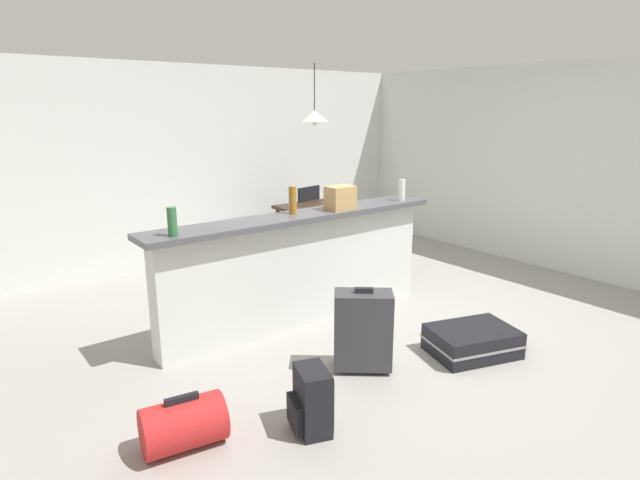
{
  "coord_description": "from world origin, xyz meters",
  "views": [
    {
      "loc": [
        -3.11,
        -3.24,
        1.98
      ],
      "look_at": [
        -0.06,
        0.68,
        0.7
      ],
      "focal_mm": 29.04,
      "sensor_mm": 36.0,
      "label": 1
    }
  ],
  "objects_px": {
    "bottle_white": "(402,190)",
    "suitcase_flat_black": "(473,341)",
    "bottle_amber": "(293,200)",
    "dining_chair_near_partition": "(343,230)",
    "duffel_bag_red": "(183,424)",
    "backpack_black": "(311,401)",
    "dining_chair_far_side": "(304,216)",
    "grocery_bag": "(340,198)",
    "bottle_green": "(172,222)",
    "dining_table": "(324,212)",
    "pendant_lamp": "(315,116)",
    "suitcase_upright_charcoal": "(363,330)"
  },
  "relations": [
    {
      "from": "bottle_amber",
      "to": "bottle_white",
      "type": "xyz_separation_m",
      "value": [
        1.27,
        -0.13,
        -0.02
      ]
    },
    {
      "from": "suitcase_upright_charcoal",
      "to": "bottle_amber",
      "type": "bearing_deg",
      "value": 83.61
    },
    {
      "from": "dining_chair_near_partition",
      "to": "suitcase_flat_black",
      "type": "relative_size",
      "value": 1.05
    },
    {
      "from": "bottle_amber",
      "to": "backpack_black",
      "type": "height_order",
      "value": "bottle_amber"
    },
    {
      "from": "dining_table",
      "to": "suitcase_upright_charcoal",
      "type": "relative_size",
      "value": 1.64
    },
    {
      "from": "bottle_white",
      "to": "dining_chair_near_partition",
      "type": "height_order",
      "value": "bottle_white"
    },
    {
      "from": "grocery_bag",
      "to": "backpack_black",
      "type": "height_order",
      "value": "grocery_bag"
    },
    {
      "from": "bottle_green",
      "to": "pendant_lamp",
      "type": "xyz_separation_m",
      "value": [
        2.59,
        1.65,
        0.72
      ]
    },
    {
      "from": "duffel_bag_red",
      "to": "suitcase_upright_charcoal",
      "type": "bearing_deg",
      "value": 1.9
    },
    {
      "from": "bottle_amber",
      "to": "pendant_lamp",
      "type": "xyz_separation_m",
      "value": [
        1.4,
        1.51,
        0.7
      ]
    },
    {
      "from": "pendant_lamp",
      "to": "bottle_green",
      "type": "bearing_deg",
      "value": -147.47
    },
    {
      "from": "suitcase_flat_black",
      "to": "backpack_black",
      "type": "xyz_separation_m",
      "value": [
        -1.68,
        -0.02,
        0.09
      ]
    },
    {
      "from": "duffel_bag_red",
      "to": "backpack_black",
      "type": "bearing_deg",
      "value": -25.63
    },
    {
      "from": "bottle_amber",
      "to": "dining_chair_near_partition",
      "type": "xyz_separation_m",
      "value": [
        1.4,
        0.95,
        -0.65
      ]
    },
    {
      "from": "bottle_white",
      "to": "suitcase_flat_black",
      "type": "height_order",
      "value": "bottle_white"
    },
    {
      "from": "dining_chair_far_side",
      "to": "pendant_lamp",
      "type": "relative_size",
      "value": 1.25
    },
    {
      "from": "bottle_white",
      "to": "duffel_bag_red",
      "type": "xyz_separation_m",
      "value": [
        -2.88,
        -1.01,
        -1.0
      ]
    },
    {
      "from": "dining_table",
      "to": "grocery_bag",
      "type": "bearing_deg",
      "value": -123.4
    },
    {
      "from": "bottle_amber",
      "to": "grocery_bag",
      "type": "relative_size",
      "value": 0.96
    },
    {
      "from": "grocery_bag",
      "to": "suitcase_upright_charcoal",
      "type": "distance_m",
      "value": 1.41
    },
    {
      "from": "dining_chair_near_partition",
      "to": "suitcase_upright_charcoal",
      "type": "distance_m",
      "value": 2.55
    },
    {
      "from": "dining_chair_near_partition",
      "to": "dining_chair_far_side",
      "type": "relative_size",
      "value": 1.0
    },
    {
      "from": "bottle_amber",
      "to": "suitcase_flat_black",
      "type": "bearing_deg",
      "value": -61.98
    },
    {
      "from": "dining_chair_near_partition",
      "to": "dining_chair_far_side",
      "type": "distance_m",
      "value": 0.98
    },
    {
      "from": "pendant_lamp",
      "to": "suitcase_upright_charcoal",
      "type": "height_order",
      "value": "pendant_lamp"
    },
    {
      "from": "dining_table",
      "to": "pendant_lamp",
      "type": "height_order",
      "value": "pendant_lamp"
    },
    {
      "from": "suitcase_flat_black",
      "to": "pendant_lamp",
      "type": "bearing_deg",
      "value": 78.12
    },
    {
      "from": "grocery_bag",
      "to": "dining_table",
      "type": "relative_size",
      "value": 0.24
    },
    {
      "from": "dining_table",
      "to": "pendant_lamp",
      "type": "distance_m",
      "value": 1.23
    },
    {
      "from": "bottle_amber",
      "to": "pendant_lamp",
      "type": "height_order",
      "value": "pendant_lamp"
    },
    {
      "from": "dining_chair_far_side",
      "to": "bottle_amber",
      "type": "bearing_deg",
      "value": -128.32
    },
    {
      "from": "grocery_bag",
      "to": "suitcase_flat_black",
      "type": "distance_m",
      "value": 1.73
    },
    {
      "from": "bottle_green",
      "to": "pendant_lamp",
      "type": "bearing_deg",
      "value": 32.53
    },
    {
      "from": "bottle_white",
      "to": "dining_chair_far_side",
      "type": "relative_size",
      "value": 0.23
    },
    {
      "from": "bottle_green",
      "to": "bottle_white",
      "type": "xyz_separation_m",
      "value": [
        2.46,
        0.01,
        -0.0
      ]
    },
    {
      "from": "bottle_green",
      "to": "backpack_black",
      "type": "height_order",
      "value": "bottle_green"
    },
    {
      "from": "dining_table",
      "to": "dining_chair_far_side",
      "type": "bearing_deg",
      "value": 86.34
    },
    {
      "from": "grocery_bag",
      "to": "bottle_green",
      "type": "bearing_deg",
      "value": -178.95
    },
    {
      "from": "dining_table",
      "to": "bottle_green",
      "type": "bearing_deg",
      "value": -149.53
    },
    {
      "from": "bottle_amber",
      "to": "dining_table",
      "type": "xyz_separation_m",
      "value": [
        1.48,
        1.43,
        -0.52
      ]
    },
    {
      "from": "dining_chair_far_side",
      "to": "suitcase_flat_black",
      "type": "height_order",
      "value": "dining_chair_far_side"
    },
    {
      "from": "grocery_bag",
      "to": "suitcase_upright_charcoal",
      "type": "xyz_separation_m",
      "value": [
        -0.59,
        -0.98,
        -0.82
      ]
    },
    {
      "from": "dining_chair_far_side",
      "to": "backpack_black",
      "type": "xyz_separation_m",
      "value": [
        -2.42,
        -3.4,
        -0.31
      ]
    },
    {
      "from": "dining_chair_near_partition",
      "to": "dining_chair_far_side",
      "type": "bearing_deg",
      "value": 83.34
    },
    {
      "from": "dining_chair_far_side",
      "to": "backpack_black",
      "type": "bearing_deg",
      "value": -125.49
    },
    {
      "from": "dining_chair_near_partition",
      "to": "suitcase_upright_charcoal",
      "type": "xyz_separation_m",
      "value": [
        -1.52,
        -2.04,
        -0.19
      ]
    },
    {
      "from": "grocery_bag",
      "to": "suitcase_flat_black",
      "type": "height_order",
      "value": "grocery_bag"
    },
    {
      "from": "bottle_amber",
      "to": "backpack_black",
      "type": "distance_m",
      "value": 1.98
    },
    {
      "from": "dining_chair_near_partition",
      "to": "duffel_bag_red",
      "type": "height_order",
      "value": "dining_chair_near_partition"
    },
    {
      "from": "suitcase_flat_black",
      "to": "suitcase_upright_charcoal",
      "type": "bearing_deg",
      "value": 158.07
    }
  ]
}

